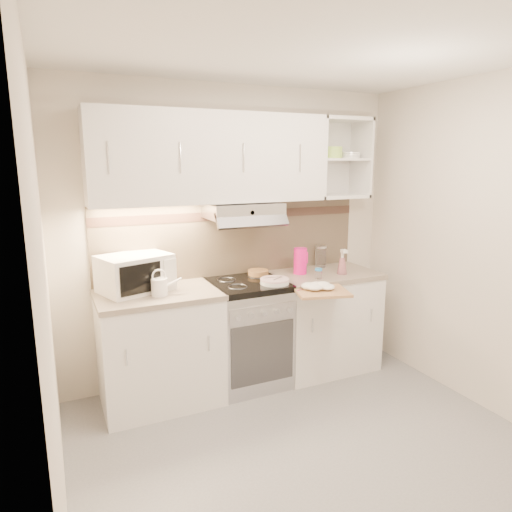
{
  "coord_description": "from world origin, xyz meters",
  "views": [
    {
      "loc": [
        -1.46,
        -2.24,
        1.88
      ],
      "look_at": [
        0.01,
        0.95,
        1.14
      ],
      "focal_mm": 32.0,
      "sensor_mm": 36.0,
      "label": 1
    }
  ],
  "objects_px": {
    "microwave": "(135,273)",
    "cutting_board": "(321,291)",
    "pink_pitcher": "(300,261)",
    "glass_jar": "(321,256)",
    "spray_bottle": "(342,264)",
    "plate_stack": "(275,281)",
    "watering_can": "(160,286)",
    "electric_range": "(248,333)"
  },
  "relations": [
    {
      "from": "plate_stack",
      "to": "cutting_board",
      "type": "distance_m",
      "value": 0.38
    },
    {
      "from": "plate_stack",
      "to": "pink_pitcher",
      "type": "bearing_deg",
      "value": 30.0
    },
    {
      "from": "microwave",
      "to": "cutting_board",
      "type": "bearing_deg",
      "value": -39.59
    },
    {
      "from": "plate_stack",
      "to": "glass_jar",
      "type": "relative_size",
      "value": 1.17
    },
    {
      "from": "watering_can",
      "to": "glass_jar",
      "type": "height_order",
      "value": "glass_jar"
    },
    {
      "from": "electric_range",
      "to": "cutting_board",
      "type": "distance_m",
      "value": 0.74
    },
    {
      "from": "electric_range",
      "to": "pink_pitcher",
      "type": "bearing_deg",
      "value": 5.38
    },
    {
      "from": "microwave",
      "to": "plate_stack",
      "type": "height_order",
      "value": "microwave"
    },
    {
      "from": "electric_range",
      "to": "watering_can",
      "type": "bearing_deg",
      "value": -173.09
    },
    {
      "from": "microwave",
      "to": "spray_bottle",
      "type": "height_order",
      "value": "microwave"
    },
    {
      "from": "microwave",
      "to": "watering_can",
      "type": "relative_size",
      "value": 2.51
    },
    {
      "from": "microwave",
      "to": "pink_pitcher",
      "type": "distance_m",
      "value": 1.42
    },
    {
      "from": "electric_range",
      "to": "cutting_board",
      "type": "xyz_separation_m",
      "value": [
        0.45,
        -0.41,
        0.42
      ]
    },
    {
      "from": "pink_pitcher",
      "to": "cutting_board",
      "type": "distance_m",
      "value": 0.49
    },
    {
      "from": "microwave",
      "to": "spray_bottle",
      "type": "bearing_deg",
      "value": -25.52
    },
    {
      "from": "plate_stack",
      "to": "watering_can",
      "type": "bearing_deg",
      "value": 175.84
    },
    {
      "from": "watering_can",
      "to": "plate_stack",
      "type": "xyz_separation_m",
      "value": [
        0.92,
        -0.07,
        -0.05
      ]
    },
    {
      "from": "plate_stack",
      "to": "electric_range",
      "type": "bearing_deg",
      "value": 137.28
    },
    {
      "from": "watering_can",
      "to": "glass_jar",
      "type": "relative_size",
      "value": 1.17
    },
    {
      "from": "plate_stack",
      "to": "pink_pitcher",
      "type": "distance_m",
      "value": 0.42
    },
    {
      "from": "pink_pitcher",
      "to": "glass_jar",
      "type": "xyz_separation_m",
      "value": [
        0.31,
        0.15,
        -0.01
      ]
    },
    {
      "from": "glass_jar",
      "to": "spray_bottle",
      "type": "xyz_separation_m",
      "value": [
        0.02,
        -0.31,
        -0.01
      ]
    },
    {
      "from": "microwave",
      "to": "spray_bottle",
      "type": "distance_m",
      "value": 1.76
    },
    {
      "from": "electric_range",
      "to": "pink_pitcher",
      "type": "distance_m",
      "value": 0.77
    },
    {
      "from": "glass_jar",
      "to": "spray_bottle",
      "type": "distance_m",
      "value": 0.31
    },
    {
      "from": "watering_can",
      "to": "cutting_board",
      "type": "distance_m",
      "value": 1.24
    },
    {
      "from": "electric_range",
      "to": "cutting_board",
      "type": "height_order",
      "value": "electric_range"
    },
    {
      "from": "glass_jar",
      "to": "spray_bottle",
      "type": "height_order",
      "value": "spray_bottle"
    },
    {
      "from": "watering_can",
      "to": "pink_pitcher",
      "type": "bearing_deg",
      "value": 11.55
    },
    {
      "from": "plate_stack",
      "to": "cutting_board",
      "type": "relative_size",
      "value": 0.58
    },
    {
      "from": "pink_pitcher",
      "to": "glass_jar",
      "type": "distance_m",
      "value": 0.34
    },
    {
      "from": "electric_range",
      "to": "microwave",
      "type": "relative_size",
      "value": 1.53
    },
    {
      "from": "plate_stack",
      "to": "pink_pitcher",
      "type": "xyz_separation_m",
      "value": [
        0.36,
        0.21,
        0.09
      ]
    },
    {
      "from": "electric_range",
      "to": "pink_pitcher",
      "type": "height_order",
      "value": "pink_pitcher"
    },
    {
      "from": "microwave",
      "to": "plate_stack",
      "type": "bearing_deg",
      "value": -32.34
    },
    {
      "from": "pink_pitcher",
      "to": "glass_jar",
      "type": "height_order",
      "value": "pink_pitcher"
    },
    {
      "from": "pink_pitcher",
      "to": "watering_can",
      "type": "bearing_deg",
      "value": -159.06
    },
    {
      "from": "plate_stack",
      "to": "glass_jar",
      "type": "bearing_deg",
      "value": 28.21
    },
    {
      "from": "watering_can",
      "to": "spray_bottle",
      "type": "height_order",
      "value": "spray_bottle"
    },
    {
      "from": "electric_range",
      "to": "pink_pitcher",
      "type": "xyz_separation_m",
      "value": [
        0.53,
        0.05,
        0.56
      ]
    },
    {
      "from": "glass_jar",
      "to": "cutting_board",
      "type": "relative_size",
      "value": 0.5
    },
    {
      "from": "microwave",
      "to": "glass_jar",
      "type": "relative_size",
      "value": 2.93
    }
  ]
}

